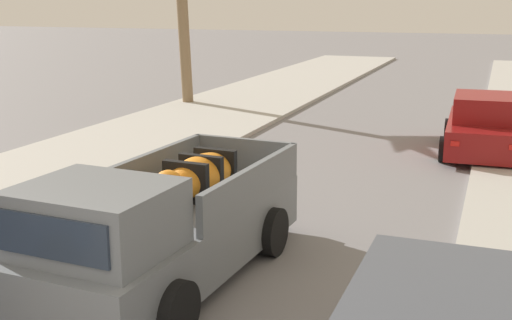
% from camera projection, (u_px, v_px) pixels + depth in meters
% --- Properties ---
extents(sidewalk_left, '(4.95, 60.00, 0.12)m').
position_uv_depth(sidewalk_left, '(135.00, 144.00, 17.82)').
color(sidewalk_left, '#B2AFA8').
rests_on(sidewalk_left, ground).
extents(curb_left, '(0.16, 60.00, 0.10)m').
position_uv_depth(curb_left, '(170.00, 147.00, 17.46)').
color(curb_left, silver).
rests_on(curb_left, ground).
extents(pickup_truck, '(2.43, 5.31, 1.80)m').
position_uv_depth(pickup_truck, '(164.00, 228.00, 9.01)').
color(pickup_truck, slate).
rests_on(pickup_truck, ground).
extents(car_left_mid, '(2.13, 4.31, 1.54)m').
position_uv_depth(car_left_mid, '(484.00, 126.00, 16.80)').
color(car_left_mid, maroon).
rests_on(car_left_mid, ground).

